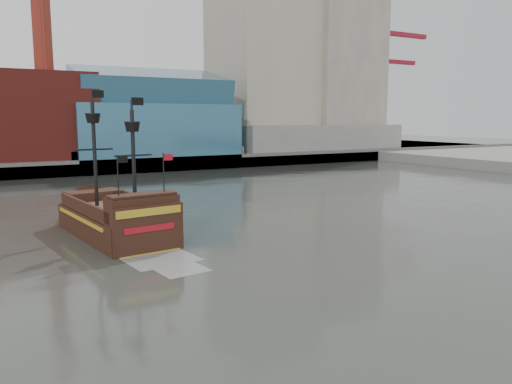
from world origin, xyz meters
TOP-DOWN VIEW (x-y plane):
  - ground at (0.00, 0.00)m, footprint 400.00×400.00m
  - promenade_far at (0.00, 92.00)m, footprint 220.00×60.00m
  - seawall at (0.00, 62.50)m, footprint 220.00×1.00m
  - skyline at (5.21, 84.56)m, footprint 149.00×45.00m
  - crane_a at (78.63, 82.00)m, footprint 22.50×4.00m
  - crane_b at (88.23, 92.00)m, footprint 19.10×4.00m
  - pirate_ship at (-10.25, 16.65)m, footprint 6.91×17.14m

SIDE VIEW (x-z plane):
  - ground at x=0.00m, z-range 0.00..0.00m
  - promenade_far at x=0.00m, z-range 0.00..2.00m
  - pirate_ship at x=-10.25m, z-range -5.11..7.37m
  - seawall at x=0.00m, z-range 0.00..2.60m
  - crane_b at x=88.23m, z-range 2.45..28.70m
  - crane_a at x=78.63m, z-range 2.99..35.24m
  - skyline at x=5.21m, z-range -6.45..55.55m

